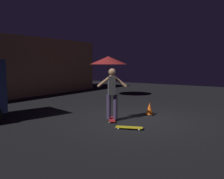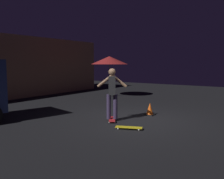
{
  "view_description": "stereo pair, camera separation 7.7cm",
  "coord_description": "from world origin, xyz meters",
  "px_view_note": "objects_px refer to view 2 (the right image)",
  "views": [
    {
      "loc": [
        -7.22,
        -3.91,
        1.91
      ],
      "look_at": [
        -0.58,
        0.54,
        1.05
      ],
      "focal_mm": 39.38,
      "sensor_mm": 36.0,
      "label": 1
    },
    {
      "loc": [
        -7.18,
        -3.98,
        1.91
      ],
      "look_at": [
        -0.58,
        0.54,
        1.05
      ],
      "focal_mm": 39.38,
      "sensor_mm": 36.0,
      "label": 2
    }
  ],
  "objects_px": {
    "skateboard_spare": "(129,127)",
    "traffic_cone": "(150,109)",
    "skater": "(112,90)",
    "skateboard_ridden": "(112,119)",
    "patio_umbrella": "(109,60)"
  },
  "relations": [
    {
      "from": "skateboard_ridden",
      "to": "skater",
      "type": "xyz_separation_m",
      "value": [
        0.0,
        0.0,
        0.98
      ]
    },
    {
      "from": "skateboard_spare",
      "to": "skater",
      "type": "xyz_separation_m",
      "value": [
        0.59,
        1.0,
        0.98
      ]
    },
    {
      "from": "patio_umbrella",
      "to": "traffic_cone",
      "type": "bearing_deg",
      "value": -128.57
    },
    {
      "from": "skater",
      "to": "traffic_cone",
      "type": "height_order",
      "value": "skater"
    },
    {
      "from": "skater",
      "to": "skateboard_ridden",
      "type": "bearing_deg",
      "value": 180.0
    },
    {
      "from": "skateboard_spare",
      "to": "skater",
      "type": "relative_size",
      "value": 0.48
    },
    {
      "from": "skater",
      "to": "skateboard_spare",
      "type": "bearing_deg",
      "value": -120.8
    },
    {
      "from": "skater",
      "to": "traffic_cone",
      "type": "relative_size",
      "value": 3.63
    },
    {
      "from": "patio_umbrella",
      "to": "skateboard_spare",
      "type": "bearing_deg",
      "value": -140.44
    },
    {
      "from": "skateboard_ridden",
      "to": "patio_umbrella",
      "type": "bearing_deg",
      "value": 35.83
    },
    {
      "from": "skateboard_spare",
      "to": "traffic_cone",
      "type": "distance_m",
      "value": 2.19
    },
    {
      "from": "traffic_cone",
      "to": "skater",
      "type": "bearing_deg",
      "value": 158.1
    },
    {
      "from": "skateboard_ridden",
      "to": "skateboard_spare",
      "type": "height_order",
      "value": "same"
    },
    {
      "from": "patio_umbrella",
      "to": "skateboard_spare",
      "type": "relative_size",
      "value": 2.88
    },
    {
      "from": "skateboard_ridden",
      "to": "traffic_cone",
      "type": "distance_m",
      "value": 1.69
    }
  ]
}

